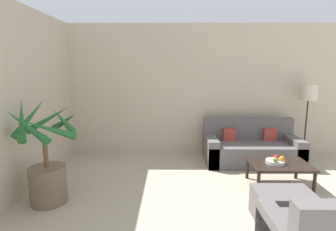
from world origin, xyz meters
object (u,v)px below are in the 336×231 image
apple_green (275,160)px  orange_fruit (282,159)px  floor_lamp (308,97)px  ottoman (283,206)px  potted_palm (47,167)px  sofa_loveseat (251,149)px  fruit_bowl (275,162)px  coffee_table (279,166)px  apple_red (276,157)px

apple_green → orange_fruit: orange_fruit is taller
floor_lamp → ottoman: (-1.35, -2.22, -1.06)m
potted_palm → orange_fruit: size_ratio=18.44×
potted_palm → orange_fruit: (3.34, 0.51, -0.05)m
apple_green → orange_fruit: bearing=21.8°
sofa_loveseat → fruit_bowl: size_ratio=6.32×
coffee_table → orange_fruit: bearing=-64.3°
orange_fruit → floor_lamp: bearing=52.5°
fruit_bowl → orange_fruit: size_ratio=3.61×
floor_lamp → coffee_table: size_ratio=1.65×
coffee_table → orange_fruit: 0.14m
fruit_bowl → apple_red: bearing=52.1°
fruit_bowl → orange_fruit: bearing=-23.2°
sofa_loveseat → coffee_table: size_ratio=1.97×
orange_fruit → potted_palm: bearing=-171.3°
potted_palm → orange_fruit: bearing=8.7°
fruit_bowl → apple_green: size_ratio=3.77×
fruit_bowl → apple_green: 0.11m
orange_fruit → apple_red: bearing=140.1°
coffee_table → fruit_bowl: fruit_bowl is taller
coffee_table → fruit_bowl: (-0.07, 0.00, 0.07)m
sofa_loveseat → apple_red: sofa_loveseat is taller
floor_lamp → ottoman: 2.80m
potted_palm → coffee_table: 3.37m
potted_palm → floor_lamp: floor_lamp is taller
coffee_table → fruit_bowl: 0.10m
apple_green → orange_fruit: (0.12, 0.05, 0.00)m
sofa_loveseat → potted_palm: bearing=-153.5°
fruit_bowl → ottoman: 1.01m
orange_fruit → ottoman: bearing=-111.0°
apple_green → fruit_bowl: bearing=66.9°
fruit_bowl → orange_fruit: (0.09, -0.04, 0.06)m
floor_lamp → fruit_bowl: 1.87m
sofa_loveseat → fruit_bowl: 1.06m
potted_palm → apple_red: (3.27, 0.57, -0.05)m
coffee_table → ottoman: 1.02m
fruit_bowl → potted_palm: bearing=-170.5°
apple_green → apple_red: bearing=63.7°
potted_palm → ottoman: 3.03m
sofa_loveseat → ottoman: size_ratio=2.63×
sofa_loveseat → apple_red: size_ratio=22.33×
fruit_bowl → ottoman: (-0.27, -0.95, -0.20)m
ottoman → orange_fruit: bearing=69.0°
coffee_table → orange_fruit: size_ratio=11.57×
sofa_loveseat → orange_fruit: sofa_loveseat is taller
orange_fruit → sofa_loveseat: bearing=96.8°
fruit_bowl → apple_red: 0.07m
potted_palm → floor_lamp: size_ratio=0.96×
fruit_bowl → apple_red: size_ratio=3.53×
apple_green → ottoman: apple_green is taller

